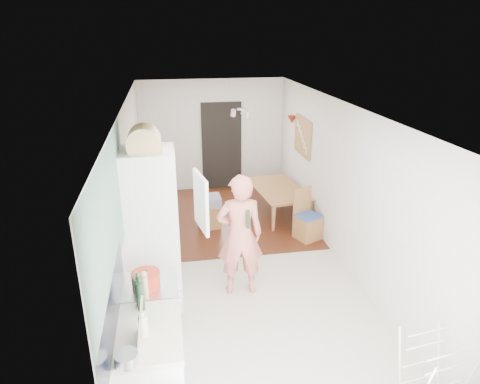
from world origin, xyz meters
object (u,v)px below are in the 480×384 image
object	(u,v)px
person	(240,225)
drying_rack	(430,378)
dining_table	(279,203)
dining_chair	(308,215)
stool	(209,216)

from	to	relation	value
person	drying_rack	bearing A→B (deg)	124.05
dining_table	drying_rack	size ratio (longest dim) A/B	1.59
person	dining_chair	xyz separation A→B (m)	(1.46, 1.37, -0.58)
dining_table	stool	world-z (taller)	dining_table
stool	dining_chair	bearing A→B (deg)	-24.87
person	drying_rack	distance (m)	2.82
person	stool	size ratio (longest dim) A/B	4.50
person	stool	distance (m)	2.30
drying_rack	dining_chair	bearing A→B (deg)	81.63
dining_chair	stool	bearing A→B (deg)	132.32
stool	drying_rack	size ratio (longest dim) A/B	0.54
dining_chair	drying_rack	distance (m)	3.73
dining_table	person	bearing A→B (deg)	147.47
dining_table	stool	distance (m)	1.50
person	dining_chair	world-z (taller)	person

